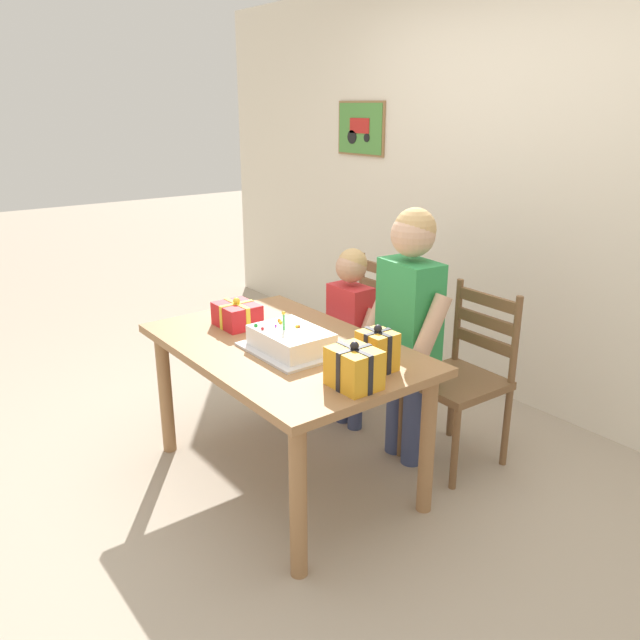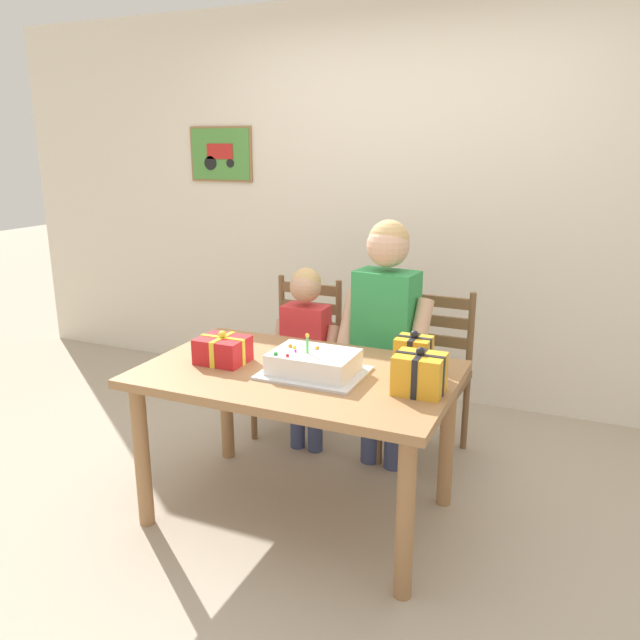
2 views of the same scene
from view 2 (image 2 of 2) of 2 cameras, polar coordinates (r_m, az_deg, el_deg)
ground_plane at (r=3.12m, az=-1.89°, el=-17.12°), size 20.00×20.00×0.00m
back_wall at (r=4.25m, az=7.96°, el=10.28°), size 6.40×0.11×2.60m
dining_table at (r=2.83m, az=-2.01°, el=-6.44°), size 1.38×0.87×0.72m
birthday_cake at (r=2.73m, az=-0.57°, el=-4.01°), size 0.44×0.34×0.19m
gift_box_red_large at (r=2.91m, az=-8.84°, el=-2.70°), size 0.22×0.19×0.15m
gift_box_beside_cake at (r=2.55m, az=9.04°, el=-4.85°), size 0.20×0.17×0.20m
gift_box_corner_small at (r=2.74m, az=8.50°, el=-3.26°), size 0.15×0.14×0.20m
chair_left at (r=3.74m, az=-1.87°, el=-3.36°), size 0.42×0.42×0.92m
chair_right at (r=3.50m, az=9.78°, el=-4.97°), size 0.43×0.43×0.92m
child_older at (r=3.23m, az=6.00°, el=-0.16°), size 0.50×0.29×1.33m
child_younger at (r=3.44m, az=-1.31°, el=-2.06°), size 0.38×0.22×1.06m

